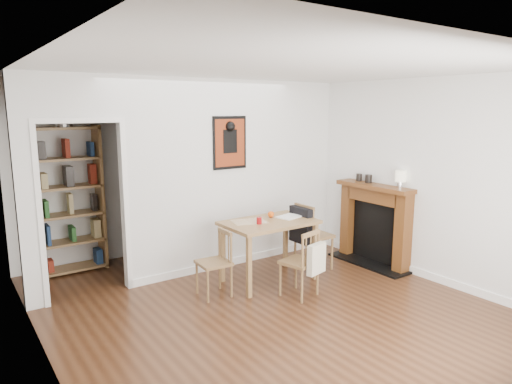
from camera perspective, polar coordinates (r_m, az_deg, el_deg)
ground at (r=5.37m, az=0.86°, el=-13.89°), size 5.20×5.20×0.00m
room_shell at (r=6.15m, az=-5.70°, el=1.83°), size 5.20×5.20×5.20m
dining_table at (r=5.85m, az=1.64°, el=-4.55°), size 1.17×0.74×0.80m
chair_left at (r=5.50m, az=-5.31°, el=-8.90°), size 0.42×0.42×0.79m
chair_right at (r=6.38m, az=7.09°, el=-5.38°), size 0.54×0.47×0.94m
chair_front at (r=5.48m, az=5.53°, el=-8.74°), size 0.50×0.53×0.82m
bookshelf at (r=6.63m, az=-22.23°, el=-1.02°), size 0.84×0.34×2.00m
fireplace at (r=6.76m, az=14.64°, el=-3.59°), size 0.45×1.25×1.16m
red_glass at (r=5.67m, az=0.39°, el=-3.59°), size 0.07×0.07×0.09m
orange_fruit at (r=6.01m, az=1.88°, el=-2.80°), size 0.08×0.08×0.08m
placemat at (r=5.79m, az=-0.84°, el=-3.71°), size 0.49×0.42×0.00m
notebook at (r=6.04m, az=4.16°, el=-3.09°), size 0.36×0.30×0.02m
mantel_lamp at (r=6.40m, az=17.61°, el=1.76°), size 0.15×0.15×0.23m
ceramic_jar_a at (r=6.72m, az=13.89°, el=1.62°), size 0.10×0.10×0.12m
ceramic_jar_b at (r=6.86m, az=12.76°, el=1.79°), size 0.09×0.09×0.11m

